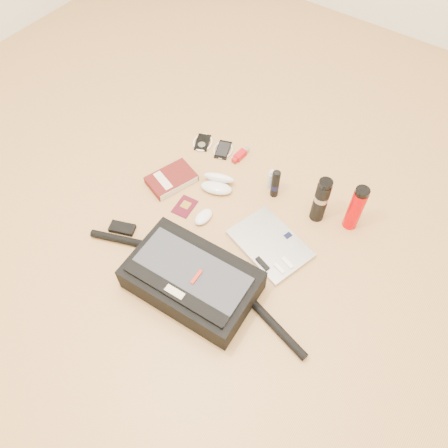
# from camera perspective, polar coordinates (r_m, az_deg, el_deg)

# --- Properties ---
(ground) EXTENTS (4.00, 4.00, 0.00)m
(ground) POSITION_cam_1_polar(r_m,az_deg,el_deg) (1.92, -1.42, -2.47)
(ground) COLOR tan
(ground) RESTS_ON ground
(messenger_bag) EXTENTS (1.05, 0.34, 0.14)m
(messenger_bag) POSITION_cam_1_polar(r_m,az_deg,el_deg) (1.76, -4.29, -7.23)
(messenger_bag) COLOR black
(messenger_bag) RESTS_ON ground
(laptop) EXTENTS (0.39, 0.32, 0.03)m
(laptop) POSITION_cam_1_polar(r_m,az_deg,el_deg) (1.91, 6.03, -2.65)
(laptop) COLOR #B7B7B9
(laptop) RESTS_ON ground
(book) EXTENTS (0.21, 0.26, 0.04)m
(book) POSITION_cam_1_polar(r_m,az_deg,el_deg) (2.13, -6.88, 5.81)
(book) COLOR #4F1110
(book) RESTS_ON ground
(passport) EXTENTS (0.10, 0.12, 0.01)m
(passport) POSITION_cam_1_polar(r_m,az_deg,el_deg) (2.04, -5.14, 2.30)
(passport) COLOR #480B19
(passport) RESTS_ON ground
(mouse) EXTENTS (0.06, 0.10, 0.03)m
(mouse) POSITION_cam_1_polar(r_m,az_deg,el_deg) (1.98, -2.70, 0.93)
(mouse) COLOR white
(mouse) RESTS_ON ground
(sunglasses_case) EXTENTS (0.19, 0.17, 0.09)m
(sunglasses_case) POSITION_cam_1_polar(r_m,az_deg,el_deg) (2.08, -0.84, 5.38)
(sunglasses_case) COLOR silver
(sunglasses_case) RESTS_ON ground
(ipod) EXTENTS (0.13, 0.13, 0.01)m
(ipod) POSITION_cam_1_polar(r_m,az_deg,el_deg) (2.30, -2.80, 10.60)
(ipod) COLOR black
(ipod) RESTS_ON ground
(phone) EXTENTS (0.13, 0.14, 0.01)m
(phone) POSITION_cam_1_polar(r_m,az_deg,el_deg) (2.26, -0.12, 9.67)
(phone) COLOR black
(phone) RESTS_ON ground
(inhaler) EXTENTS (0.04, 0.12, 0.03)m
(inhaler) POSITION_cam_1_polar(r_m,az_deg,el_deg) (2.23, 2.20, 9.04)
(inhaler) COLOR #AB0E16
(inhaler) RESTS_ON ground
(spray_bottle) EXTENTS (0.04, 0.04, 0.12)m
(spray_bottle) POSITION_cam_1_polar(r_m,az_deg,el_deg) (2.08, 6.17, 5.77)
(spray_bottle) COLOR #96B9C9
(spray_bottle) RESTS_ON ground
(aerosol_can) EXTENTS (0.04, 0.04, 0.16)m
(aerosol_can) POSITION_cam_1_polar(r_m,az_deg,el_deg) (2.03, 6.72, 5.28)
(aerosol_can) COLOR black
(aerosol_can) RESTS_ON ground
(thermos_black) EXTENTS (0.07, 0.07, 0.25)m
(thermos_black) POSITION_cam_1_polar(r_m,az_deg,el_deg) (1.95, 12.54, 3.08)
(thermos_black) COLOR black
(thermos_black) RESTS_ON ground
(thermos_red) EXTENTS (0.08, 0.08, 0.25)m
(thermos_red) POSITION_cam_1_polar(r_m,az_deg,el_deg) (1.96, 16.82, 1.98)
(thermos_red) COLOR #D40005
(thermos_red) RESTS_ON ground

